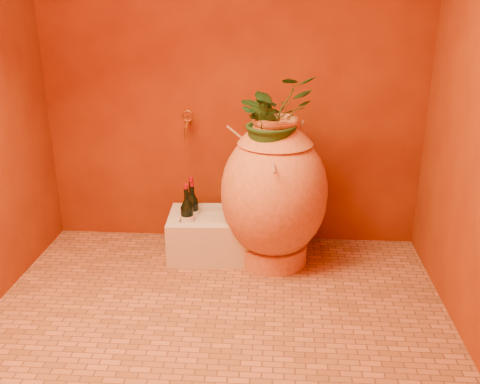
# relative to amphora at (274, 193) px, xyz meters

# --- Properties ---
(floor) EXTENTS (2.50, 2.50, 0.00)m
(floor) POSITION_rel_amphora_xyz_m (-0.29, -0.65, -0.47)
(floor) COLOR #9B5B32
(floor) RESTS_ON ground
(wall_back) EXTENTS (2.50, 0.02, 2.50)m
(wall_back) POSITION_rel_amphora_xyz_m (-0.29, 0.35, 0.78)
(wall_back) COLOR #631C05
(wall_back) RESTS_ON ground
(amphora) EXTENTS (0.87, 0.87, 0.95)m
(amphora) POSITION_rel_amphora_xyz_m (0.00, 0.00, 0.00)
(amphora) COLOR orange
(amphora) RESTS_ON floor
(stone_basin) EXTENTS (0.63, 0.45, 0.28)m
(stone_basin) POSITION_rel_amphora_xyz_m (-0.37, 0.06, -0.34)
(stone_basin) COLOR beige
(stone_basin) RESTS_ON floor
(wine_bottle_a) EXTENTS (0.09, 0.09, 0.35)m
(wine_bottle_a) POSITION_rel_amphora_xyz_m (-0.55, 0.01, -0.19)
(wine_bottle_a) COLOR black
(wine_bottle_a) RESTS_ON stone_basin
(wine_bottle_b) EXTENTS (0.08, 0.08, 0.32)m
(wine_bottle_b) POSITION_rel_amphora_xyz_m (-0.53, 0.13, -0.20)
(wine_bottle_b) COLOR black
(wine_bottle_b) RESTS_ON stone_basin
(wine_bottle_c) EXTENTS (0.09, 0.09, 0.35)m
(wine_bottle_c) POSITION_rel_amphora_xyz_m (-0.54, 0.14, -0.19)
(wine_bottle_c) COLOR black
(wine_bottle_c) RESTS_ON stone_basin
(wall_tap) EXTENTS (0.08, 0.16, 0.18)m
(wall_tap) POSITION_rel_amphora_xyz_m (-0.57, 0.26, 0.37)
(wall_tap) COLOR #996223
(wall_tap) RESTS_ON wall_back
(plant_main) EXTENTS (0.60, 0.58, 0.50)m
(plant_main) POSITION_rel_amphora_xyz_m (-0.01, -0.03, 0.48)
(plant_main) COLOR #1A4117
(plant_main) RESTS_ON amphora
(plant_side) EXTENTS (0.25, 0.25, 0.36)m
(plant_side) POSITION_rel_amphora_xyz_m (-0.07, -0.07, 0.42)
(plant_side) COLOR #1A4117
(plant_side) RESTS_ON amphora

